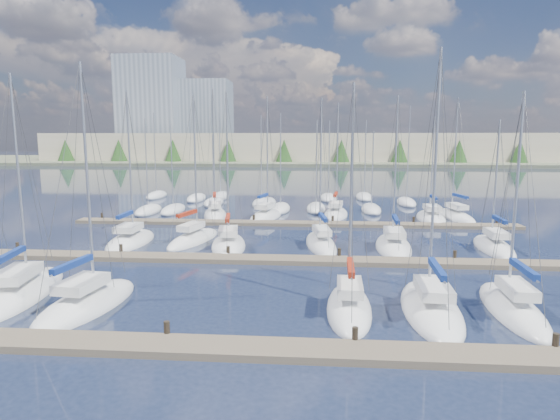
# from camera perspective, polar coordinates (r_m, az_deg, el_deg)

# --- Properties ---
(ground) EXTENTS (400.00, 400.00, 0.00)m
(ground) POSITION_cam_1_polar(r_m,az_deg,el_deg) (76.19, 2.70, 2.33)
(ground) COLOR #212A42
(ground) RESTS_ON ground
(dock_near) EXTENTS (44.00, 1.93, 1.10)m
(dock_near) POSITION_cam_1_polar(r_m,az_deg,el_deg) (19.74, -2.84, -16.59)
(dock_near) COLOR #6B5E4C
(dock_near) RESTS_ON ground
(dock_mid) EXTENTS (44.00, 1.93, 1.10)m
(dock_mid) POSITION_cam_1_polar(r_m,az_deg,el_deg) (32.87, 0.28, -6.10)
(dock_mid) COLOR #6B5E4C
(dock_mid) RESTS_ON ground
(dock_far) EXTENTS (44.00, 1.93, 1.10)m
(dock_far) POSITION_cam_1_polar(r_m,az_deg,el_deg) (46.52, 1.54, -1.66)
(dock_far) COLOR #6B5E4C
(dock_far) RESTS_ON ground
(sailboat_l) EXTENTS (3.24, 8.42, 12.56)m
(sailboat_l) POSITION_cam_1_polar(r_m,az_deg,el_deg) (37.90, 13.65, -4.30)
(sailboat_l) COLOR white
(sailboat_l) RESTS_ON ground
(sailboat_f) EXTENTS (2.63, 8.06, 11.58)m
(sailboat_f) POSITION_cam_1_polar(r_m,az_deg,el_deg) (26.50, 26.47, -10.70)
(sailboat_f) COLOR white
(sailboat_f) RESTS_ON ground
(sailboat_j) EXTENTS (3.83, 7.96, 12.94)m
(sailboat_j) POSITION_cam_1_polar(r_m,az_deg,el_deg) (37.51, -6.29, -4.22)
(sailboat_j) COLOR white
(sailboat_j) RESTS_ON ground
(sailboat_c) EXTENTS (3.84, 8.08, 13.05)m
(sailboat_c) POSITION_cam_1_polar(r_m,az_deg,el_deg) (26.46, -22.42, -10.47)
(sailboat_c) COLOR white
(sailboat_c) RESTS_ON ground
(sailboat_p) EXTENTS (3.41, 7.92, 13.12)m
(sailboat_p) POSITION_cam_1_polar(r_m,az_deg,el_deg) (52.40, 6.82, -0.50)
(sailboat_p) COLOR white
(sailboat_p) RESTS_ON ground
(sailboat_n) EXTENTS (4.07, 8.47, 14.65)m
(sailboat_n) POSITION_cam_1_polar(r_m,az_deg,el_deg) (52.23, -7.92, -0.53)
(sailboat_n) COLOR white
(sailboat_n) RESTS_ON ground
(sailboat_r) EXTENTS (3.79, 8.54, 13.53)m
(sailboat_r) POSITION_cam_1_polar(r_m,az_deg,el_deg) (54.02, 20.49, -0.71)
(sailboat_r) COLOR white
(sailboat_r) RESTS_ON ground
(sailboat_m) EXTENTS (2.72, 7.63, 10.74)m
(sailboat_m) POSITION_cam_1_polar(r_m,az_deg,el_deg) (40.11, 24.60, -4.14)
(sailboat_m) COLOR white
(sailboat_m) RESTS_ON ground
(sailboat_d) EXTENTS (2.50, 7.24, 11.98)m
(sailboat_d) POSITION_cam_1_polar(r_m,az_deg,el_deg) (24.20, 8.41, -11.67)
(sailboat_d) COLOR white
(sailboat_d) RESTS_ON ground
(sailboat_k) EXTENTS (3.27, 8.30, 12.43)m
(sailboat_k) POSITION_cam_1_polar(r_m,az_deg,el_deg) (37.71, 5.01, -4.12)
(sailboat_k) COLOR white
(sailboat_k) RESTS_ON ground
(sailboat_b) EXTENTS (4.45, 9.70, 12.78)m
(sailboat_b) POSITION_cam_1_polar(r_m,az_deg,el_deg) (29.88, -28.94, -8.74)
(sailboat_b) COLOR white
(sailboat_b) RESTS_ON ground
(sailboat_q) EXTENTS (3.20, 8.01, 11.53)m
(sailboat_q) POSITION_cam_1_polar(r_m,az_deg,el_deg) (52.02, 17.92, -0.95)
(sailboat_q) COLOR white
(sailboat_q) RESTS_ON ground
(sailboat_h) EXTENTS (3.13, 7.82, 13.09)m
(sailboat_h) POSITION_cam_1_polar(r_m,az_deg,el_deg) (40.62, -17.74, -3.59)
(sailboat_h) COLOR white
(sailboat_h) RESTS_ON ground
(sailboat_o) EXTENTS (4.14, 7.65, 13.69)m
(sailboat_o) POSITION_cam_1_polar(r_m,az_deg,el_deg) (50.68, -1.74, -0.74)
(sailboat_o) COLOR white
(sailboat_o) RESTS_ON ground
(sailboat_e) EXTENTS (3.27, 8.74, 13.62)m
(sailboat_e) POSITION_cam_1_polar(r_m,az_deg,el_deg) (25.05, 17.90, -11.31)
(sailboat_e) COLOR white
(sailboat_e) RESTS_ON ground
(sailboat_i) EXTENTS (3.98, 8.11, 12.91)m
(sailboat_i) POSITION_cam_1_polar(r_m,az_deg,el_deg) (39.91, -10.49, -3.51)
(sailboat_i) COLOR white
(sailboat_i) RESTS_ON ground
(distant_boats) EXTENTS (36.93, 20.75, 13.30)m
(distant_boats) POSITION_cam_1_polar(r_m,az_deg,el_deg) (60.38, -1.90, 0.90)
(distant_boats) COLOR #9EA0A5
(distant_boats) RESTS_ON ground
(shoreline) EXTENTS (400.00, 60.00, 38.00)m
(shoreline) POSITION_cam_1_polar(r_m,az_deg,el_deg) (166.17, -0.92, 8.43)
(shoreline) COLOR #666B51
(shoreline) RESTS_ON ground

